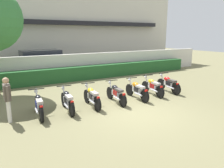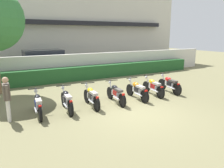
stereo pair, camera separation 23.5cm
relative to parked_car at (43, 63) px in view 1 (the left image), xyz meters
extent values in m
plane|color=olive|center=(1.18, -9.82, -0.94)|extent=(60.00, 60.00, 0.00)
cube|color=beige|center=(1.18, 5.05, 2.63)|extent=(25.72, 6.00, 7.13)
cube|color=black|center=(1.18, 1.80, 2.98)|extent=(21.61, 0.50, 0.36)
cube|color=silver|center=(1.18, -2.05, -0.10)|extent=(24.44, 0.30, 1.68)
cube|color=#235628|center=(1.18, -2.75, -0.49)|extent=(19.55, 0.70, 0.90)
cube|color=black|center=(0.05, 0.00, -0.20)|extent=(4.53, 1.93, 1.00)
cube|color=#2D333D|center=(-0.15, 0.00, 0.63)|extent=(2.73, 1.75, 0.65)
cylinder|color=black|center=(1.61, 0.95, -0.60)|extent=(0.68, 0.23, 0.68)
cylinder|color=black|center=(1.64, -0.89, -0.60)|extent=(0.68, 0.23, 0.68)
cylinder|color=black|center=(-1.54, 0.90, -0.60)|extent=(0.68, 0.23, 0.68)
cylinder|color=black|center=(-1.51, -0.95, -0.60)|extent=(0.68, 0.23, 0.68)
cylinder|color=black|center=(-2.11, -7.58, -0.63)|extent=(0.15, 0.62, 0.61)
cylinder|color=black|center=(-2.23, -8.83, -0.63)|extent=(0.15, 0.62, 0.61)
cube|color=silver|center=(-2.17, -8.26, -0.48)|extent=(0.26, 0.62, 0.22)
ellipsoid|color=black|center=(-2.16, -8.09, -0.25)|extent=(0.26, 0.46, 0.22)
cube|color=#B2ADA3|center=(-2.19, -8.48, -0.27)|extent=(0.25, 0.54, 0.10)
cube|color=red|center=(-2.24, -8.93, -0.35)|extent=(0.11, 0.09, 0.08)
cylinder|color=silver|center=(-2.12, -7.67, -0.31)|extent=(0.07, 0.23, 0.65)
cylinder|color=black|center=(-2.13, -7.76, 0.01)|extent=(0.60, 0.09, 0.04)
sphere|color=silver|center=(-2.11, -7.56, -0.13)|extent=(0.14, 0.14, 0.14)
cylinder|color=silver|center=(-2.32, -8.49, -0.61)|extent=(0.12, 0.55, 0.07)
cube|color=navy|center=(-2.18, -8.31, -0.43)|extent=(0.27, 0.38, 0.20)
cylinder|color=black|center=(-1.02, -7.61, -0.63)|extent=(0.14, 0.62, 0.61)
cylinder|color=black|center=(-1.13, -8.84, -0.63)|extent=(0.14, 0.62, 0.61)
cube|color=silver|center=(-1.08, -8.27, -0.48)|extent=(0.25, 0.62, 0.22)
ellipsoid|color=black|center=(-1.06, -8.10, -0.25)|extent=(0.26, 0.46, 0.22)
cube|color=beige|center=(-1.10, -8.50, -0.27)|extent=(0.24, 0.54, 0.10)
cube|color=red|center=(-1.13, -8.94, -0.35)|extent=(0.11, 0.09, 0.08)
cylinder|color=silver|center=(-1.03, -7.70, -0.31)|extent=(0.07, 0.23, 0.65)
cylinder|color=black|center=(-1.03, -7.79, 0.01)|extent=(0.60, 0.09, 0.04)
sphere|color=silver|center=(-1.02, -7.59, -0.13)|extent=(0.14, 0.14, 0.14)
cylinder|color=silver|center=(-1.22, -8.51, -0.61)|extent=(0.12, 0.55, 0.07)
cube|color=black|center=(-1.08, -8.32, -0.43)|extent=(0.27, 0.38, 0.20)
cylinder|color=black|center=(0.04, -7.62, -0.64)|extent=(0.13, 0.61, 0.60)
cylinder|color=black|center=(-0.04, -8.82, -0.64)|extent=(0.13, 0.61, 0.60)
cube|color=silver|center=(0.00, -8.27, -0.49)|extent=(0.24, 0.61, 0.22)
ellipsoid|color=yellow|center=(0.01, -8.10, -0.26)|extent=(0.25, 0.45, 0.22)
cube|color=#B2ADA3|center=(-0.02, -8.50, -0.28)|extent=(0.24, 0.53, 0.10)
cube|color=red|center=(-0.05, -8.92, -0.36)|extent=(0.11, 0.09, 0.08)
cylinder|color=silver|center=(0.03, -7.71, -0.32)|extent=(0.07, 0.23, 0.65)
cylinder|color=black|center=(0.03, -7.79, 0.00)|extent=(0.60, 0.08, 0.04)
sphere|color=silver|center=(0.04, -7.60, -0.14)|extent=(0.14, 0.14, 0.14)
cylinder|color=silver|center=(-0.14, -8.51, -0.62)|extent=(0.11, 0.55, 0.07)
cube|color=black|center=(-0.01, -8.32, -0.44)|extent=(0.26, 0.38, 0.20)
cylinder|color=black|center=(1.23, -7.60, -0.65)|extent=(0.14, 0.58, 0.58)
cylinder|color=black|center=(1.12, -8.89, -0.65)|extent=(0.14, 0.58, 0.58)
cube|color=silver|center=(1.17, -8.30, -0.50)|extent=(0.25, 0.62, 0.22)
ellipsoid|color=black|center=(1.18, -8.13, -0.27)|extent=(0.26, 0.46, 0.22)
cube|color=#4C4742|center=(1.15, -8.53, -0.29)|extent=(0.25, 0.54, 0.10)
cube|color=red|center=(1.11, -8.99, -0.37)|extent=(0.11, 0.09, 0.08)
cylinder|color=silver|center=(1.22, -7.69, -0.33)|extent=(0.07, 0.23, 0.65)
cylinder|color=black|center=(1.22, -7.78, -0.01)|extent=(0.60, 0.09, 0.04)
sphere|color=silver|center=(1.23, -7.58, -0.15)|extent=(0.14, 0.14, 0.14)
cylinder|color=silver|center=(1.03, -8.54, -0.63)|extent=(0.12, 0.55, 0.07)
cube|color=#A51414|center=(1.17, -8.35, -0.45)|extent=(0.27, 0.38, 0.20)
cylinder|color=black|center=(2.37, -7.60, -0.64)|extent=(0.13, 0.59, 0.59)
cylinder|color=black|center=(2.29, -8.90, -0.64)|extent=(0.13, 0.59, 0.59)
cube|color=silver|center=(2.32, -8.30, -0.49)|extent=(0.24, 0.61, 0.22)
ellipsoid|color=orange|center=(2.33, -8.13, -0.26)|extent=(0.25, 0.45, 0.22)
cube|color=beige|center=(2.31, -8.53, -0.28)|extent=(0.23, 0.53, 0.10)
cube|color=red|center=(2.28, -9.00, -0.36)|extent=(0.10, 0.09, 0.08)
cylinder|color=silver|center=(2.36, -7.69, -0.32)|extent=(0.06, 0.23, 0.65)
cylinder|color=black|center=(2.35, -7.78, 0.00)|extent=(0.60, 0.07, 0.04)
sphere|color=silver|center=(2.37, -7.58, -0.14)|extent=(0.14, 0.14, 0.14)
cylinder|color=silver|center=(2.19, -8.54, -0.62)|extent=(0.10, 0.55, 0.07)
cube|color=black|center=(2.32, -8.35, -0.44)|extent=(0.26, 0.37, 0.20)
cylinder|color=black|center=(3.49, -7.47, -0.64)|extent=(0.15, 0.59, 0.59)
cylinder|color=black|center=(3.36, -8.72, -0.64)|extent=(0.15, 0.59, 0.59)
cube|color=silver|center=(3.42, -8.14, -0.49)|extent=(0.26, 0.62, 0.22)
ellipsoid|color=yellow|center=(3.44, -7.97, -0.26)|extent=(0.26, 0.46, 0.22)
cube|color=#B2ADA3|center=(3.40, -8.37, -0.28)|extent=(0.25, 0.54, 0.10)
cube|color=red|center=(3.35, -8.81, -0.36)|extent=(0.11, 0.09, 0.08)
cylinder|color=silver|center=(3.48, -7.56, -0.32)|extent=(0.07, 0.23, 0.65)
cylinder|color=black|center=(3.47, -7.65, 0.00)|extent=(0.60, 0.10, 0.04)
sphere|color=silver|center=(3.49, -7.45, -0.14)|extent=(0.14, 0.14, 0.14)
cylinder|color=silver|center=(3.28, -8.38, -0.62)|extent=(0.12, 0.55, 0.07)
cube|color=#A51414|center=(3.42, -8.19, -0.44)|extent=(0.27, 0.38, 0.20)
cylinder|color=black|center=(4.56, -7.51, -0.63)|extent=(0.15, 0.63, 0.62)
cylinder|color=black|center=(4.45, -8.71, -0.63)|extent=(0.15, 0.63, 0.62)
cube|color=silver|center=(4.50, -8.16, -0.48)|extent=(0.25, 0.62, 0.22)
ellipsoid|color=red|center=(4.51, -7.99, -0.25)|extent=(0.26, 0.46, 0.22)
cube|color=#4C4742|center=(4.48, -8.38, -0.27)|extent=(0.25, 0.54, 0.10)
cube|color=red|center=(4.44, -8.81, -0.35)|extent=(0.11, 0.09, 0.08)
cylinder|color=silver|center=(4.55, -7.60, -0.31)|extent=(0.07, 0.23, 0.65)
cylinder|color=black|center=(4.54, -7.69, 0.01)|extent=(0.60, 0.09, 0.04)
sphere|color=silver|center=(4.56, -7.49, -0.13)|extent=(0.14, 0.14, 0.14)
cylinder|color=silver|center=(4.35, -8.39, -0.61)|extent=(0.12, 0.55, 0.07)
cube|color=black|center=(4.49, -8.21, -0.43)|extent=(0.27, 0.38, 0.20)
cylinder|color=silver|center=(-3.19, -8.09, -0.54)|extent=(0.13, 0.13, 0.78)
cylinder|color=silver|center=(-3.19, -8.30, -0.54)|extent=(0.13, 0.13, 0.78)
cube|color=brown|center=(-3.19, -8.20, 0.13)|extent=(0.22, 0.46, 0.56)
cylinder|color=brown|center=(-3.19, -7.92, 0.14)|extent=(0.09, 0.09, 0.53)
cylinder|color=brown|center=(-3.19, -8.48, 0.14)|extent=(0.09, 0.09, 0.53)
sphere|color=tan|center=(-3.19, -8.20, 0.54)|extent=(0.21, 0.21, 0.21)
camera|label=1|loc=(-3.76, -16.24, 2.08)|focal=35.02mm
camera|label=2|loc=(-3.55, -16.36, 2.08)|focal=35.02mm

